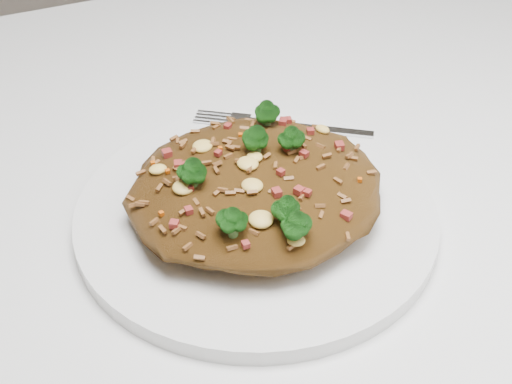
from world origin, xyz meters
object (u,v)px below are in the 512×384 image
(plate, at_px, (256,214))
(fork, at_px, (292,126))
(fried_rice, at_px, (256,180))
(dining_table, at_px, (262,245))

(plate, bearing_deg, fork, 49.57)
(fried_rice, xyz_separation_m, fork, (0.07, 0.09, -0.02))
(fried_rice, bearing_deg, fork, 49.71)
(fork, bearing_deg, dining_table, -110.87)
(plate, xyz_separation_m, fried_rice, (-0.00, -0.00, 0.03))
(dining_table, relative_size, fork, 8.49)
(plate, distance_m, fork, 0.11)
(fried_rice, distance_m, fork, 0.12)
(dining_table, xyz_separation_m, fried_rice, (-0.03, -0.06, 0.13))
(plate, relative_size, fried_rice, 1.43)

